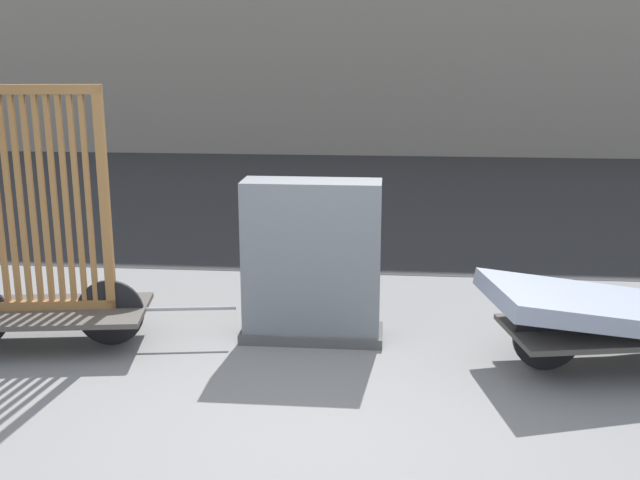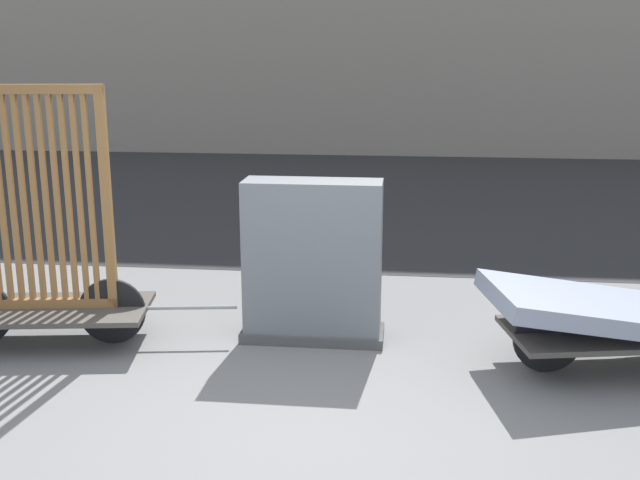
% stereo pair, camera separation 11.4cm
% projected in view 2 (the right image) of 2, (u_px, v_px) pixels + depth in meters
% --- Properties ---
extents(ground_plane, '(60.00, 60.00, 0.00)m').
position_uv_depth(ground_plane, '(296.00, 437.00, 4.46)').
color(ground_plane, slate).
extents(road_strip, '(56.00, 9.15, 0.01)m').
position_uv_depth(road_strip, '(367.00, 193.00, 12.16)').
color(road_strip, '#2D2D30').
rests_on(road_strip, ground_plane).
extents(bike_cart_with_bedframe, '(2.32, 0.98, 2.01)m').
position_uv_depth(bike_cart_with_bedframe, '(41.00, 259.00, 5.74)').
color(bike_cart_with_bedframe, '#4C4742').
rests_on(bike_cart_with_bedframe, ground_plane).
extents(bike_cart_with_mattress, '(2.49, 1.24, 0.65)m').
position_uv_depth(bike_cart_with_mattress, '(621.00, 317.00, 5.33)').
color(bike_cart_with_mattress, '#4C4742').
rests_on(bike_cart_with_mattress, ground_plane).
extents(utility_cabinet, '(1.13, 0.43, 1.28)m').
position_uv_depth(utility_cabinet, '(313.00, 267.00, 5.87)').
color(utility_cabinet, '#4C4C4C').
rests_on(utility_cabinet, ground_plane).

